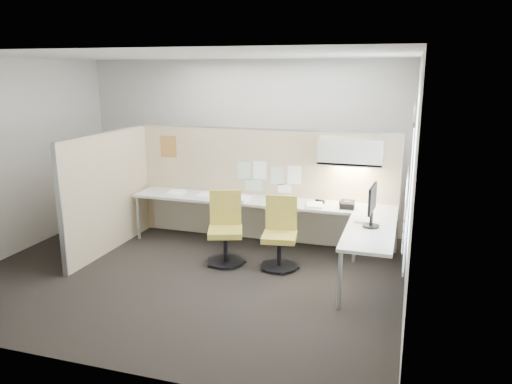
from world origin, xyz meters
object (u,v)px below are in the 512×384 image
(chair_left, at_px, (225,230))
(phone, at_px, (347,205))
(monitor, at_px, (372,203))
(desk, at_px, (279,212))
(chair_right, at_px, (280,235))

(chair_left, relative_size, phone, 4.65)
(monitor, bearing_deg, chair_left, 91.08)
(desk, height_order, chair_right, chair_right)
(chair_right, bearing_deg, desk, 98.10)
(chair_left, distance_m, monitor, 2.06)
(chair_left, relative_size, monitor, 1.88)
(phone, bearing_deg, desk, -177.69)
(chair_left, xyz_separation_m, monitor, (1.98, -0.10, 0.57))
(monitor, bearing_deg, phone, 30.91)
(desk, distance_m, monitor, 1.60)
(chair_right, bearing_deg, monitor, -15.27)
(desk, xyz_separation_m, phone, (0.97, 0.07, 0.18))
(chair_right, xyz_separation_m, phone, (0.81, 0.63, 0.33))
(chair_left, bearing_deg, desk, 26.78)
(monitor, xyz_separation_m, phone, (-0.40, 0.78, -0.25))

